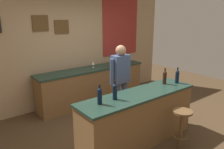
{
  "coord_description": "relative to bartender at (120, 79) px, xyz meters",
  "views": [
    {
      "loc": [
        -2.52,
        -2.88,
        2.22
      ],
      "look_at": [
        0.09,
        0.45,
        1.05
      ],
      "focal_mm": 35.57,
      "sensor_mm": 36.0,
      "label": 1
    }
  ],
  "objects": [
    {
      "name": "ground_plane",
      "position": [
        -0.28,
        -0.42,
        -0.94
      ],
      "size": [
        10.0,
        10.0,
        0.0
      ],
      "primitive_type": "plane",
      "color": "#4C3823"
    },
    {
      "name": "back_wall",
      "position": [
        -0.24,
        1.6,
        0.49
      ],
      "size": [
        6.0,
        0.09,
        2.8
      ],
      "color": "tan",
      "rests_on": "ground_plane"
    },
    {
      "name": "bar_counter",
      "position": [
        -0.28,
        -0.82,
        -0.47
      ],
      "size": [
        2.26,
        0.6,
        0.92
      ],
      "color": "brown",
      "rests_on": "ground_plane"
    },
    {
      "name": "side_counter",
      "position": [
        0.12,
        1.23,
        -0.48
      ],
      "size": [
        2.89,
        0.56,
        0.9
      ],
      "color": "brown",
      "rests_on": "ground_plane"
    },
    {
      "name": "bartender",
      "position": [
        0.0,
        0.0,
        0.0
      ],
      "size": [
        0.52,
        0.21,
        1.62
      ],
      "color": "#384766",
      "rests_on": "ground_plane"
    },
    {
      "name": "bar_stool",
      "position": [
        0.17,
        -1.39,
        -0.48
      ],
      "size": [
        0.32,
        0.32,
        0.68
      ],
      "color": "brown",
      "rests_on": "ground_plane"
    },
    {
      "name": "wine_bottle_a",
      "position": [
        -1.06,
        -0.79,
        0.12
      ],
      "size": [
        0.07,
        0.07,
        0.31
      ],
      "color": "black",
      "rests_on": "bar_counter"
    },
    {
      "name": "wine_bottle_b",
      "position": [
        -0.77,
        -0.78,
        0.12
      ],
      "size": [
        0.07,
        0.07,
        0.31
      ],
      "color": "black",
      "rests_on": "bar_counter"
    },
    {
      "name": "wine_bottle_c",
      "position": [
        0.47,
        -0.75,
        0.12
      ],
      "size": [
        0.07,
        0.07,
        0.31
      ],
      "color": "black",
      "rests_on": "bar_counter"
    },
    {
      "name": "wine_bottle_d",
      "position": [
        0.7,
        -0.86,
        0.12
      ],
      "size": [
        0.07,
        0.07,
        0.31
      ],
      "color": "black",
      "rests_on": "bar_counter"
    },
    {
      "name": "wine_glass_a",
      "position": [
        0.16,
        1.25,
        0.07
      ],
      "size": [
        0.07,
        0.07,
        0.16
      ],
      "color": "silver",
      "rests_on": "side_counter"
    },
    {
      "name": "wine_glass_b",
      "position": [
        0.9,
        1.15,
        0.07
      ],
      "size": [
        0.07,
        0.07,
        0.16
      ],
      "color": "silver",
      "rests_on": "side_counter"
    },
    {
      "name": "wine_glass_c",
      "position": [
        1.06,
        1.18,
        0.07
      ],
      "size": [
        0.07,
        0.07,
        0.16
      ],
      "color": "silver",
      "rests_on": "side_counter"
    }
  ]
}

